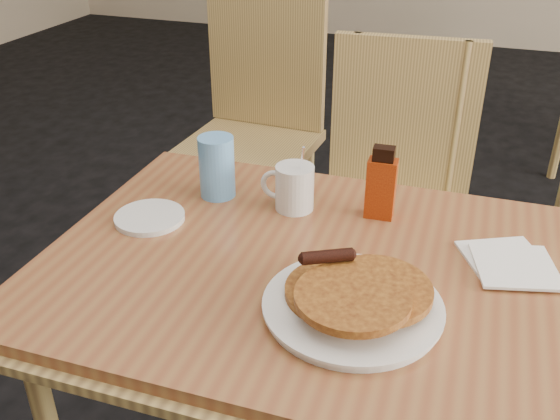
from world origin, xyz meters
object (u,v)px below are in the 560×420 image
object	(u,v)px
chair_wall_extra	(257,109)
coffee_mug	(293,187)
chair_main_far	(394,175)
pancake_plate	(354,300)
main_table	(341,285)
syrup_bottle	(381,185)
blue_tumbler	(217,167)

from	to	relation	value
chair_wall_extra	coffee_mug	size ratio (longest dim) A/B	6.36
chair_main_far	chair_wall_extra	world-z (taller)	chair_wall_extra
chair_wall_extra	pancake_plate	world-z (taller)	chair_wall_extra
main_table	pancake_plate	world-z (taller)	pancake_plate
coffee_mug	syrup_bottle	size ratio (longest dim) A/B	0.98
chair_main_far	syrup_bottle	xyz separation A→B (m)	(0.05, -0.54, 0.23)
coffee_mug	blue_tumbler	distance (m)	0.19
main_table	chair_wall_extra	xyz separation A→B (m)	(-0.61, 1.12, -0.09)
chair_wall_extra	syrup_bottle	size ratio (longest dim) A/B	6.25
coffee_mug	chair_wall_extra	bearing A→B (deg)	112.74
coffee_mug	syrup_bottle	bearing A→B (deg)	5.06
blue_tumbler	syrup_bottle	bearing A→B (deg)	3.77
main_table	syrup_bottle	world-z (taller)	syrup_bottle
blue_tumbler	pancake_plate	bearing A→B (deg)	-38.80
pancake_plate	syrup_bottle	xyz separation A→B (m)	(-0.03, 0.35, 0.05)
main_table	blue_tumbler	distance (m)	0.42
main_table	syrup_bottle	size ratio (longest dim) A/B	7.44
chair_main_far	blue_tumbler	xyz separation A→B (m)	(-0.33, -0.57, 0.23)
coffee_mug	blue_tumbler	world-z (taller)	coffee_mug
coffee_mug	syrup_bottle	world-z (taller)	syrup_bottle
main_table	blue_tumbler	world-z (taller)	blue_tumbler
chair_main_far	syrup_bottle	distance (m)	0.59
pancake_plate	chair_main_far	bearing A→B (deg)	94.83
main_table	chair_main_far	xyz separation A→B (m)	(-0.02, 0.76, -0.11)
chair_main_far	pancake_plate	bearing A→B (deg)	-89.60
chair_main_far	pancake_plate	xyz separation A→B (m)	(0.08, -0.89, 0.18)
pancake_plate	main_table	bearing A→B (deg)	112.23
chair_main_far	chair_wall_extra	bearing A→B (deg)	144.32
chair_main_far	blue_tumbler	world-z (taller)	chair_main_far
chair_wall_extra	syrup_bottle	world-z (taller)	chair_wall_extra
syrup_bottle	pancake_plate	bearing A→B (deg)	-88.83
chair_main_far	syrup_bottle	size ratio (longest dim) A/B	6.02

